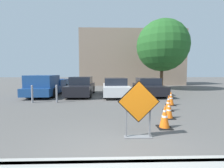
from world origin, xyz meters
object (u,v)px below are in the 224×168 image
(road_closed_sign, at_px, (139,106))
(bollard_second, at_px, (32,93))
(parked_car_nearest, at_px, (81,87))
(parked_car_second, at_px, (115,87))
(traffic_cone_nearest, at_px, (165,117))
(pickup_truck, at_px, (48,86))
(traffic_cone_fourth, at_px, (171,98))
(bollard_nearest, at_px, (57,93))
(traffic_cone_third, at_px, (168,103))
(parked_car_third, at_px, (148,87))
(traffic_cone_second, at_px, (169,110))

(road_closed_sign, relative_size, bollard_second, 1.50)
(parked_car_nearest, relative_size, parked_car_second, 1.02)
(traffic_cone_nearest, xyz_separation_m, pickup_truck, (-6.63, 7.28, 0.35))
(bollard_second, bearing_deg, traffic_cone_fourth, -6.62)
(parked_car_nearest, relative_size, bollard_second, 4.29)
(road_closed_sign, xyz_separation_m, parked_car_nearest, (-2.95, 8.00, -0.20))
(parked_car_second, bearing_deg, bollard_nearest, 34.87)
(bollard_nearest, bearing_deg, traffic_cone_third, -19.58)
(bollard_second, bearing_deg, parked_car_third, 21.70)
(bollard_nearest, bearing_deg, traffic_cone_nearest, -41.18)
(bollard_second, bearing_deg, traffic_cone_second, -25.29)
(traffic_cone_nearest, distance_m, parked_car_third, 7.53)
(road_closed_sign, relative_size, traffic_cone_second, 2.43)
(parked_car_nearest, xyz_separation_m, bollard_second, (-2.40, -2.99, -0.12))
(parked_car_third, xyz_separation_m, bollard_nearest, (-6.33, -3.09, -0.08))
(traffic_cone_nearest, height_order, parked_car_second, parked_car_second)
(traffic_cone_fourth, distance_m, bollard_nearest, 6.60)
(traffic_cone_fourth, height_order, parked_car_third, parked_car_third)
(traffic_cone_second, distance_m, traffic_cone_third, 1.25)
(parked_car_second, xyz_separation_m, parked_car_third, (2.69, 0.40, -0.00))
(traffic_cone_nearest, relative_size, bollard_nearest, 0.71)
(bollard_nearest, distance_m, bollard_second, 1.44)
(traffic_cone_nearest, relative_size, traffic_cone_second, 1.17)
(traffic_cone_nearest, bearing_deg, pickup_truck, 132.34)
(traffic_cone_nearest, height_order, bollard_nearest, bollard_nearest)
(traffic_cone_third, distance_m, bollard_second, 7.66)
(traffic_cone_nearest, height_order, traffic_cone_fourth, traffic_cone_fourth)
(parked_car_nearest, bearing_deg, parked_car_third, -179.49)
(road_closed_sign, xyz_separation_m, traffic_cone_second, (1.56, 1.74, -0.56))
(road_closed_sign, distance_m, parked_car_second, 7.70)
(bollard_second, bearing_deg, pickup_truck, 95.41)
(parked_car_third, distance_m, bollard_nearest, 7.05)
(traffic_cone_third, height_order, traffic_cone_fourth, traffic_cone_fourth)
(traffic_cone_third, height_order, pickup_truck, pickup_truck)
(parked_car_nearest, xyz_separation_m, parked_car_third, (5.38, 0.10, -0.03))
(traffic_cone_nearest, bearing_deg, parked_car_nearest, 118.46)
(road_closed_sign, bearing_deg, traffic_cone_fourth, 57.25)
(traffic_cone_nearest, distance_m, pickup_truck, 9.85)
(parked_car_nearest, bearing_deg, parked_car_second, 173.03)
(road_closed_sign, height_order, parked_car_second, road_closed_sign)
(traffic_cone_nearest, relative_size, parked_car_third, 0.16)
(traffic_cone_third, xyz_separation_m, bollard_second, (-7.36, 2.11, 0.19))
(traffic_cone_third, relative_size, traffic_cone_fourth, 0.96)
(traffic_cone_third, xyz_separation_m, bollard_nearest, (-5.92, 2.11, 0.20))
(road_closed_sign, bearing_deg, pickup_truck, 125.18)
(bollard_nearest, bearing_deg, road_closed_sign, -52.03)
(traffic_cone_second, relative_size, pickup_truck, 0.12)
(traffic_cone_fourth, xyz_separation_m, bollard_nearest, (-6.53, 0.93, 0.18))
(traffic_cone_second, relative_size, parked_car_second, 0.15)
(road_closed_sign, xyz_separation_m, traffic_cone_third, (2.01, 2.90, -0.51))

